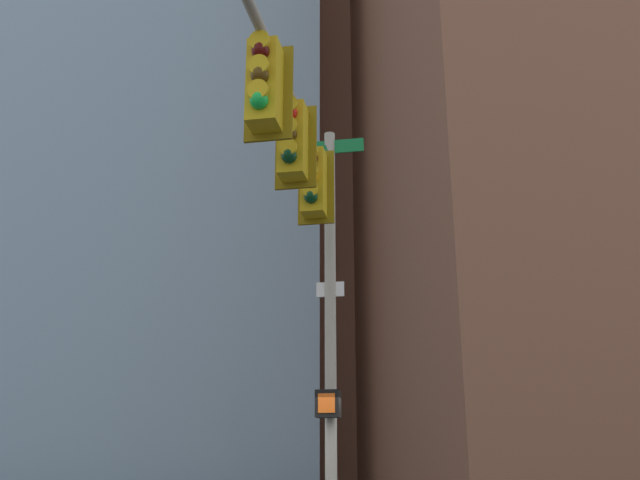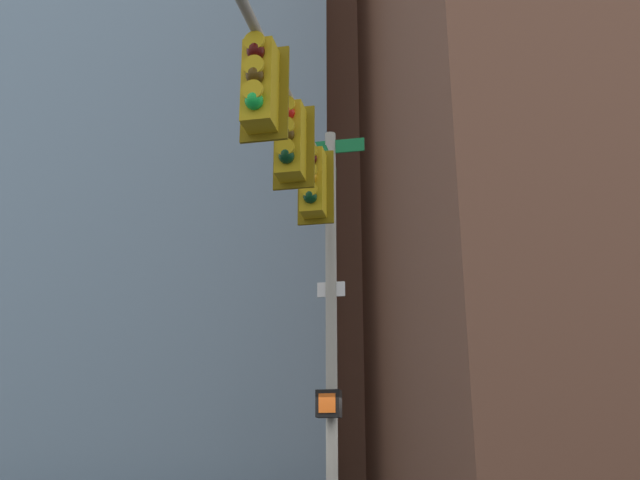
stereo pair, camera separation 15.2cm
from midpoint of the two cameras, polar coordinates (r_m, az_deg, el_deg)
signal_pole_assembly at (r=9.61m, az=-1.52°, el=2.54°), size 5.26×2.20×6.99m
building_brick_nearside at (r=44.06m, az=14.75°, el=9.87°), size 25.71×16.13×43.37m
building_brick_midblock at (r=56.98m, az=-6.51°, el=5.79°), size 19.09×15.43×48.80m
building_glass_tower at (r=60.55m, az=-15.49°, el=10.42°), size 31.56×27.66×59.37m
building_brick_farside at (r=63.42m, az=-1.26°, el=-3.12°), size 21.21×15.63×35.61m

